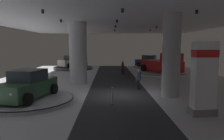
{
  "coord_description": "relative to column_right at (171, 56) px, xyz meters",
  "views": [
    {
      "loc": [
        -0.7,
        -14.61,
        3.37
      ],
      "look_at": [
        -0.41,
        3.0,
        1.4
      ],
      "focal_mm": 34.31,
      "sensor_mm": 36.0,
      "label": 1
    }
  ],
  "objects": [
    {
      "name": "ground",
      "position": [
        -3.44,
        0.57,
        -2.77
      ],
      "size": [
        24.0,
        44.0,
        0.06
      ],
      "color": "silver"
    },
    {
      "name": "display_platform_deep_right",
      "position": [
        2.05,
        17.57,
        -2.57
      ],
      "size": [
        5.2,
        5.2,
        0.33
      ],
      "color": "silver",
      "rests_on": "ground"
    },
    {
      "name": "column_left",
      "position": [
        -6.88,
        5.24,
        0.0
      ],
      "size": [
        1.57,
        1.57,
        5.5
      ],
      "color": "silver",
      "rests_on": "ground"
    },
    {
      "name": "visitor_walking_far",
      "position": [
        -1.79,
        2.35,
        -1.84
      ],
      "size": [
        0.32,
        0.32,
        1.59
      ],
      "color": "black",
      "rests_on": "ground"
    },
    {
      "name": "brand_sign_pylon",
      "position": [
        0.45,
        -3.91,
        -0.87
      ],
      "size": [
        1.32,
        0.76,
        3.61
      ],
      "color": "slate",
      "rests_on": "ground"
    },
    {
      "name": "column_right",
      "position": [
        0.0,
        0.0,
        0.0
      ],
      "size": [
        1.18,
        1.18,
        5.5
      ],
      "color": "#ADADB2",
      "rests_on": "ground"
    },
    {
      "name": "display_car_near_left",
      "position": [
        -8.99,
        -1.38,
        -1.72
      ],
      "size": [
        2.98,
        4.5,
        1.71
      ],
      "color": "#2D5638",
      "rests_on": "display_platform_near_left"
    },
    {
      "name": "ceiling_with_spotlights",
      "position": [
        -3.44,
        0.57,
        2.8
      ],
      "size": [
        24.0,
        44.0,
        0.39
      ],
      "color": "silver"
    },
    {
      "name": "display_car_deep_left",
      "position": [
        -9.41,
        17.54,
        -1.66
      ],
      "size": [
        4.17,
        4.31,
        1.71
      ],
      "color": "silver",
      "rests_on": "display_platform_deep_left"
    },
    {
      "name": "visitor_walking_near",
      "position": [
        -2.46,
        11.11,
        -1.84
      ],
      "size": [
        0.32,
        0.32,
        1.59
      ],
      "color": "black",
      "rests_on": "ground"
    },
    {
      "name": "display_platform_far_right",
      "position": [
        2.07,
        11.03,
        -2.58
      ],
      "size": [
        5.68,
        5.68,
        0.3
      ],
      "color": "silver",
      "rests_on": "ground"
    },
    {
      "name": "display_car_deep_right",
      "position": [
        2.02,
        17.59,
        -1.66
      ],
      "size": [
        4.57,
        3.45,
        1.71
      ],
      "color": "navy",
      "rests_on": "display_platform_deep_right"
    },
    {
      "name": "stanchion_b",
      "position": [
        -1.55,
        5.77,
        -2.38
      ],
      "size": [
        0.28,
        0.28,
        1.01
      ],
      "color": "#333338",
      "rests_on": "ground"
    },
    {
      "name": "stanchion_a",
      "position": [
        -3.92,
        -1.82,
        -2.38
      ],
      "size": [
        0.28,
        0.28,
        1.01
      ],
      "color": "#333338",
      "rests_on": "ground"
    },
    {
      "name": "pickup_truck_far_right",
      "position": [
        2.21,
        10.75,
        -1.51
      ],
      "size": [
        4.44,
        5.67,
        2.3
      ],
      "color": "red",
      "rests_on": "display_platform_far_right"
    },
    {
      "name": "display_platform_near_left",
      "position": [
        -9.0,
        -1.41,
        -2.6
      ],
      "size": [
        5.41,
        5.41,
        0.27
      ],
      "color": "#B7B7BC",
      "rests_on": "ground"
    },
    {
      "name": "display_platform_deep_left",
      "position": [
        -9.39,
        17.56,
        -2.57
      ],
      "size": [
        5.82,
        5.82,
        0.32
      ],
      "color": "#333338",
      "rests_on": "ground"
    }
  ]
}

